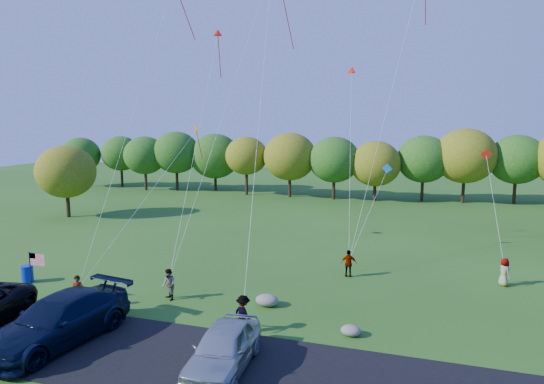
{
  "coord_description": "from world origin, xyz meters",
  "views": [
    {
      "loc": [
        10.87,
        -19.82,
        9.39
      ],
      "look_at": [
        2.57,
        6.0,
        5.3
      ],
      "focal_mm": 32.0,
      "sensor_mm": 36.0,
      "label": 1
    }
  ],
  "objects_px": {
    "flyer_c": "(243,314)",
    "trash_barrel": "(27,274)",
    "flyer_a": "(78,292)",
    "flyer_d": "(349,263)",
    "minivan_silver": "(223,348)",
    "flyer_b": "(169,285)",
    "minivan_navy": "(59,320)",
    "flyer_e": "(504,272)"
  },
  "relations": [
    {
      "from": "minivan_navy",
      "to": "minivan_silver",
      "type": "relative_size",
      "value": 1.35
    },
    {
      "from": "flyer_c",
      "to": "trash_barrel",
      "type": "distance_m",
      "value": 14.56
    },
    {
      "from": "minivan_navy",
      "to": "trash_barrel",
      "type": "distance_m",
      "value": 9.37
    },
    {
      "from": "minivan_navy",
      "to": "flyer_a",
      "type": "relative_size",
      "value": 3.93
    },
    {
      "from": "minivan_silver",
      "to": "trash_barrel",
      "type": "distance_m",
      "value": 15.94
    },
    {
      "from": "flyer_c",
      "to": "flyer_a",
      "type": "bearing_deg",
      "value": 28.04
    },
    {
      "from": "minivan_navy",
      "to": "trash_barrel",
      "type": "height_order",
      "value": "minivan_navy"
    },
    {
      "from": "minivan_silver",
      "to": "flyer_a",
      "type": "height_order",
      "value": "minivan_silver"
    },
    {
      "from": "flyer_d",
      "to": "trash_barrel",
      "type": "distance_m",
      "value": 18.85
    },
    {
      "from": "flyer_a",
      "to": "flyer_d",
      "type": "relative_size",
      "value": 1.03
    },
    {
      "from": "flyer_a",
      "to": "flyer_c",
      "type": "bearing_deg",
      "value": -14.56
    },
    {
      "from": "flyer_b",
      "to": "flyer_e",
      "type": "distance_m",
      "value": 18.7
    },
    {
      "from": "flyer_a",
      "to": "minivan_silver",
      "type": "bearing_deg",
      "value": -34.33
    },
    {
      "from": "minivan_silver",
      "to": "flyer_c",
      "type": "distance_m",
      "value": 3.39
    },
    {
      "from": "flyer_d",
      "to": "trash_barrel",
      "type": "relative_size",
      "value": 1.67
    },
    {
      "from": "flyer_a",
      "to": "trash_barrel",
      "type": "relative_size",
      "value": 1.73
    },
    {
      "from": "flyer_a",
      "to": "flyer_d",
      "type": "height_order",
      "value": "flyer_a"
    },
    {
      "from": "minivan_navy",
      "to": "trash_barrel",
      "type": "bearing_deg",
      "value": 149.8
    },
    {
      "from": "flyer_e",
      "to": "trash_barrel",
      "type": "relative_size",
      "value": 1.64
    },
    {
      "from": "minivan_navy",
      "to": "flyer_c",
      "type": "bearing_deg",
      "value": 33.78
    },
    {
      "from": "flyer_c",
      "to": "flyer_b",
      "type": "bearing_deg",
      "value": 2.46
    },
    {
      "from": "minivan_navy",
      "to": "trash_barrel",
      "type": "xyz_separation_m",
      "value": [
        -7.36,
        5.78,
        -0.54
      ]
    },
    {
      "from": "flyer_a",
      "to": "flyer_d",
      "type": "distance_m",
      "value": 15.12
    },
    {
      "from": "minivan_silver",
      "to": "flyer_b",
      "type": "xyz_separation_m",
      "value": [
        -5.62,
        5.81,
        -0.08
      ]
    },
    {
      "from": "minivan_silver",
      "to": "flyer_c",
      "type": "relative_size",
      "value": 2.92
    },
    {
      "from": "flyer_e",
      "to": "flyer_b",
      "type": "bearing_deg",
      "value": 85.52
    },
    {
      "from": "flyer_d",
      "to": "flyer_e",
      "type": "height_order",
      "value": "flyer_d"
    },
    {
      "from": "flyer_c",
      "to": "trash_barrel",
      "type": "bearing_deg",
      "value": 18.58
    },
    {
      "from": "flyer_a",
      "to": "flyer_c",
      "type": "height_order",
      "value": "flyer_a"
    },
    {
      "from": "minivan_navy",
      "to": "flyer_c",
      "type": "height_order",
      "value": "minivan_navy"
    },
    {
      "from": "minivan_silver",
      "to": "flyer_d",
      "type": "height_order",
      "value": "minivan_silver"
    },
    {
      "from": "flyer_e",
      "to": "flyer_d",
      "type": "bearing_deg",
      "value": 68.33
    },
    {
      "from": "flyer_c",
      "to": "minivan_navy",
      "type": "bearing_deg",
      "value": 53.87
    },
    {
      "from": "flyer_b",
      "to": "flyer_c",
      "type": "bearing_deg",
      "value": 14.74
    },
    {
      "from": "minivan_navy",
      "to": "trash_barrel",
      "type": "relative_size",
      "value": 6.79
    },
    {
      "from": "flyer_b",
      "to": "trash_barrel",
      "type": "distance_m",
      "value": 9.24
    },
    {
      "from": "flyer_b",
      "to": "flyer_c",
      "type": "distance_m",
      "value": 5.68
    },
    {
      "from": "minivan_silver",
      "to": "flyer_d",
      "type": "bearing_deg",
      "value": 72.98
    },
    {
      "from": "flyer_d",
      "to": "minivan_navy",
      "type": "bearing_deg",
      "value": 40.24
    },
    {
      "from": "minivan_navy",
      "to": "flyer_d",
      "type": "xyz_separation_m",
      "value": [
        10.26,
        12.47,
        -0.21
      ]
    },
    {
      "from": "flyer_a",
      "to": "trash_barrel",
      "type": "bearing_deg",
      "value": 142.02
    },
    {
      "from": "flyer_c",
      "to": "flyer_e",
      "type": "relative_size",
      "value": 1.05
    }
  ]
}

